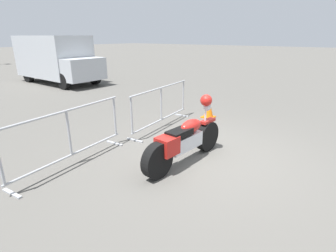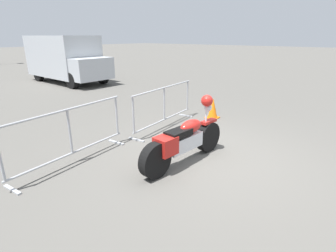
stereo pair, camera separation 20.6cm
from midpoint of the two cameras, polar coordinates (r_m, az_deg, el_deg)
name	(u,v)px [view 2 (the right image)]	position (r m, az deg, el deg)	size (l,w,h in m)	color
ground_plane	(211,158)	(5.35, 10.45, -6.79)	(120.00, 120.00, 0.00)	#54514C
motorcycle	(185,140)	(4.91, 4.82, -3.04)	(2.15, 0.37, 1.21)	black
crowd_barrier_near	(70,135)	(5.14, -19.45, -1.92)	(2.54, 0.68, 1.07)	#9EA0A5
crowd_barrier_far	(164,106)	(6.84, 0.05, 4.29)	(2.54, 0.68, 1.07)	#9EA0A5
delivery_van	(65,58)	(14.75, -21.06, 13.72)	(2.05, 5.02, 2.31)	#B2B7BC
planter_island	(81,61)	(23.61, -18.23, 13.29)	(3.64, 3.64, 1.06)	#ADA89E
traffic_cone	(213,109)	(7.79, 10.49, 3.75)	(0.34, 0.34, 0.59)	orange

